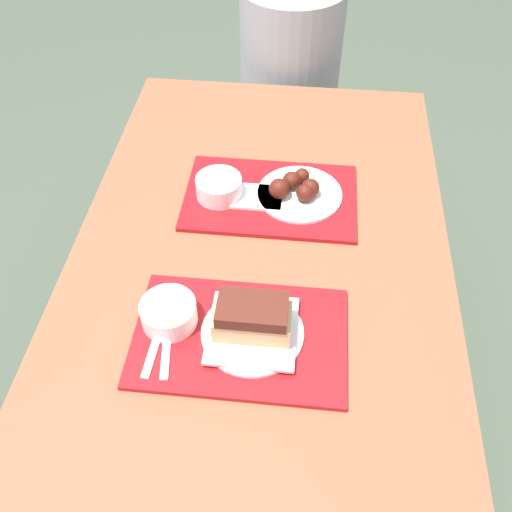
{
  "coord_description": "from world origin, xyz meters",
  "views": [
    {
      "loc": [
        0.08,
        -0.88,
        1.7
      ],
      "look_at": [
        -0.0,
        -0.04,
        0.77
      ],
      "focal_mm": 40.0,
      "sensor_mm": 36.0,
      "label": 1
    }
  ],
  "objects_px": {
    "wings_plate_far": "(297,190)",
    "person_seated_across": "(291,46)",
    "tray_far": "(270,197)",
    "bowl_coleslaw_far": "(219,186)",
    "tray_near": "(240,337)",
    "brisket_sandwich_plate": "(252,323)",
    "bowl_coleslaw_near": "(169,312)"
  },
  "relations": [
    {
      "from": "bowl_coleslaw_far",
      "to": "wings_plate_far",
      "type": "relative_size",
      "value": 0.54
    },
    {
      "from": "tray_near",
      "to": "bowl_coleslaw_near",
      "type": "height_order",
      "value": "bowl_coleslaw_near"
    },
    {
      "from": "person_seated_across",
      "to": "tray_near",
      "type": "bearing_deg",
      "value": -91.35
    },
    {
      "from": "brisket_sandwich_plate",
      "to": "bowl_coleslaw_far",
      "type": "bearing_deg",
      "value": 107.44
    },
    {
      "from": "brisket_sandwich_plate",
      "to": "bowl_coleslaw_far",
      "type": "xyz_separation_m",
      "value": [
        -0.13,
        0.41,
        -0.01
      ]
    },
    {
      "from": "tray_far",
      "to": "brisket_sandwich_plate",
      "type": "height_order",
      "value": "brisket_sandwich_plate"
    },
    {
      "from": "wings_plate_far",
      "to": "brisket_sandwich_plate",
      "type": "bearing_deg",
      "value": -98.74
    },
    {
      "from": "tray_far",
      "to": "tray_near",
      "type": "bearing_deg",
      "value": -93.22
    },
    {
      "from": "bowl_coleslaw_far",
      "to": "person_seated_across",
      "type": "height_order",
      "value": "person_seated_across"
    },
    {
      "from": "tray_far",
      "to": "bowl_coleslaw_near",
      "type": "xyz_separation_m",
      "value": [
        -0.17,
        -0.41,
        0.04
      ]
    },
    {
      "from": "brisket_sandwich_plate",
      "to": "person_seated_across",
      "type": "bearing_deg",
      "value": 89.84
    },
    {
      "from": "bowl_coleslaw_near",
      "to": "tray_near",
      "type": "bearing_deg",
      "value": -8.22
    },
    {
      "from": "brisket_sandwich_plate",
      "to": "wings_plate_far",
      "type": "height_order",
      "value": "brisket_sandwich_plate"
    },
    {
      "from": "tray_far",
      "to": "brisket_sandwich_plate",
      "type": "relative_size",
      "value": 2.07
    },
    {
      "from": "wings_plate_far",
      "to": "person_seated_across",
      "type": "distance_m",
      "value": 0.76
    },
    {
      "from": "bowl_coleslaw_near",
      "to": "person_seated_across",
      "type": "bearing_deg",
      "value": 81.42
    },
    {
      "from": "tray_near",
      "to": "bowl_coleslaw_near",
      "type": "xyz_separation_m",
      "value": [
        -0.15,
        0.02,
        0.04
      ]
    },
    {
      "from": "tray_near",
      "to": "bowl_coleslaw_far",
      "type": "distance_m",
      "value": 0.43
    },
    {
      "from": "tray_far",
      "to": "bowl_coleslaw_far",
      "type": "relative_size",
      "value": 3.76
    },
    {
      "from": "tray_far",
      "to": "brisket_sandwich_plate",
      "type": "bearing_deg",
      "value": -89.93
    },
    {
      "from": "wings_plate_far",
      "to": "tray_far",
      "type": "bearing_deg",
      "value": -173.21
    },
    {
      "from": "tray_near",
      "to": "brisket_sandwich_plate",
      "type": "relative_size",
      "value": 2.07
    },
    {
      "from": "tray_near",
      "to": "tray_far",
      "type": "bearing_deg",
      "value": 86.78
    },
    {
      "from": "bowl_coleslaw_far",
      "to": "bowl_coleslaw_near",
      "type": "bearing_deg",
      "value": -96.3
    },
    {
      "from": "brisket_sandwich_plate",
      "to": "wings_plate_far",
      "type": "relative_size",
      "value": 0.97
    },
    {
      "from": "brisket_sandwich_plate",
      "to": "tray_near",
      "type": "bearing_deg",
      "value": -164.25
    },
    {
      "from": "tray_far",
      "to": "wings_plate_far",
      "type": "height_order",
      "value": "wings_plate_far"
    },
    {
      "from": "wings_plate_far",
      "to": "bowl_coleslaw_far",
      "type": "bearing_deg",
      "value": -174.24
    },
    {
      "from": "tray_near",
      "to": "bowl_coleslaw_near",
      "type": "distance_m",
      "value": 0.15
    },
    {
      "from": "wings_plate_far",
      "to": "bowl_coleslaw_near",
      "type": "bearing_deg",
      "value": -119.88
    },
    {
      "from": "bowl_coleslaw_near",
      "to": "bowl_coleslaw_far",
      "type": "bearing_deg",
      "value": 83.7
    },
    {
      "from": "tray_near",
      "to": "wings_plate_far",
      "type": "height_order",
      "value": "wings_plate_far"
    }
  ]
}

